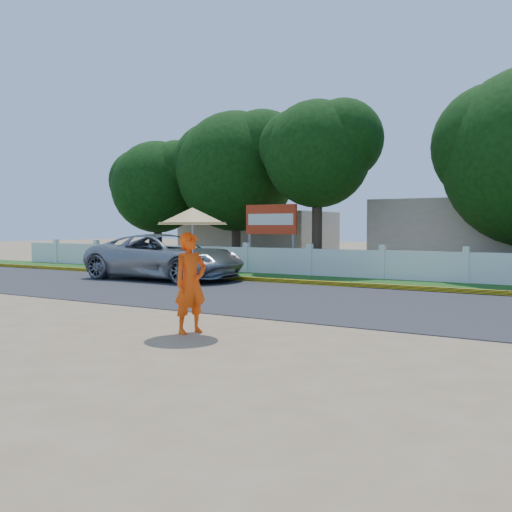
% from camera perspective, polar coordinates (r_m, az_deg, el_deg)
% --- Properties ---
extents(ground, '(120.00, 120.00, 0.00)m').
position_cam_1_polar(ground, '(11.88, -5.00, -6.71)').
color(ground, '#9E8460').
rests_on(ground, ground).
extents(road, '(60.00, 7.00, 0.02)m').
position_cam_1_polar(road, '(15.71, 4.71, -4.29)').
color(road, '#38383A').
rests_on(road, ground).
extents(grass_verge, '(60.00, 3.50, 0.03)m').
position_cam_1_polar(grass_verge, '(20.52, 11.21, -2.61)').
color(grass_verge, '#2D601E').
rests_on(grass_verge, ground).
extents(curb, '(40.00, 0.18, 0.16)m').
position_cam_1_polar(curb, '(18.93, 9.47, -2.87)').
color(curb, yellow).
rests_on(curb, ground).
extents(fence, '(40.00, 0.10, 1.10)m').
position_cam_1_polar(fence, '(21.84, 12.51, -0.88)').
color(fence, silver).
rests_on(fence, ground).
extents(building_near, '(10.00, 6.00, 3.20)m').
position_cam_1_polar(building_near, '(27.75, 22.91, 1.93)').
color(building_near, '#B7AD99').
rests_on(building_near, ground).
extents(building_far, '(8.00, 5.00, 2.80)m').
position_cam_1_polar(building_far, '(33.11, 0.28, 1.96)').
color(building_far, '#B7AD99').
rests_on(building_far, ground).
extents(vehicle, '(6.16, 2.85, 1.71)m').
position_cam_1_polar(vehicle, '(21.52, -9.09, -0.09)').
color(vehicle, '#919598').
rests_on(vehicle, ground).
extents(monk_with_parasol, '(1.29, 1.29, 2.35)m').
position_cam_1_polar(monk_with_parasol, '(10.65, -6.48, 0.44)').
color(monk_with_parasol, '#FF4E0D').
rests_on(monk_with_parasol, ground).
extents(billboard, '(2.50, 0.13, 2.95)m').
position_cam_1_polar(billboard, '(25.00, 1.50, 3.32)').
color(billboard, gray).
rests_on(billboard, ground).
extents(tree_row, '(29.57, 6.95, 7.96)m').
position_cam_1_polar(tree_row, '(24.55, 14.23, 9.05)').
color(tree_row, '#473828').
rests_on(tree_row, ground).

